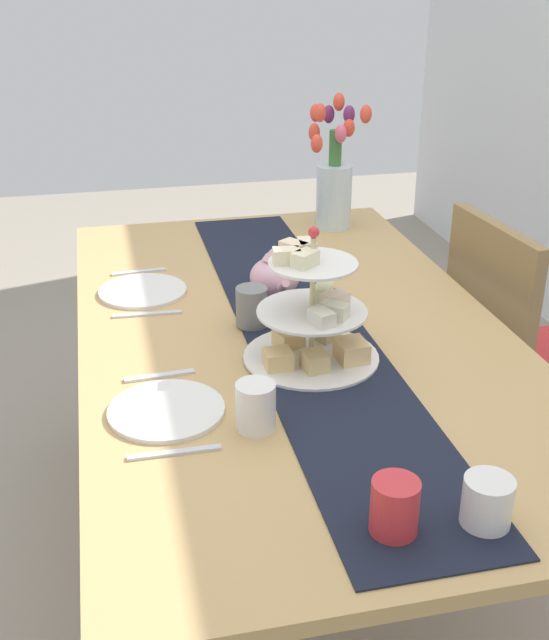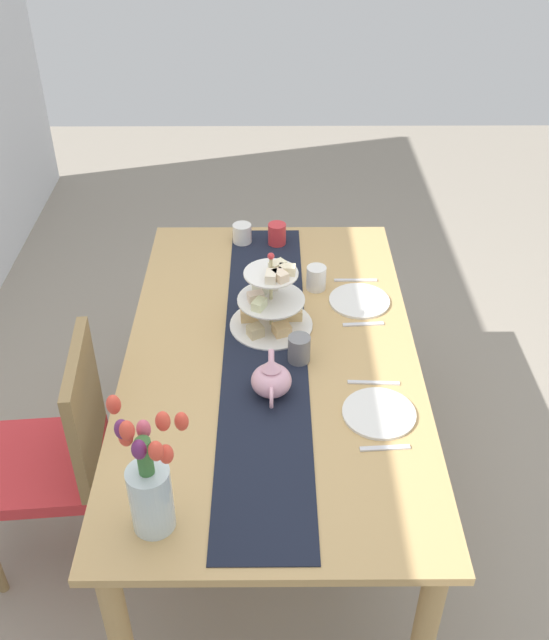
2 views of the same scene
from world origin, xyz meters
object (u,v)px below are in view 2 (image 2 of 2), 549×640
object	(u,v)px
dinner_plate_right	(358,301)
teapot	(270,380)
cream_jug	(241,234)
fork_left	(383,448)
tulip_vase	(147,484)
mug_orange	(276,234)
tiered_cake_stand	(269,304)
mug_grey	(298,349)
knife_right	(354,280)
dinner_plate_left	(377,413)
fork_right	(362,324)
chair_left	(57,450)
dining_table	(270,374)
mug_white_text	(315,278)
knife_left	(372,383)

from	to	relation	value
dinner_plate_right	teapot	bearing A→B (deg)	146.85
cream_jug	fork_left	world-z (taller)	cream_jug
cream_jug	dinner_plate_right	size ratio (longest dim) A/B	0.37
tulip_vase	fork_left	world-z (taller)	tulip_vase
fork_left	mug_orange	world-z (taller)	mug_orange
tiered_cake_stand	mug_orange	world-z (taller)	tiered_cake_stand
cream_jug	mug_grey	size ratio (longest dim) A/B	0.89
mug_orange	knife_right	bearing A→B (deg)	-132.91
tulip_vase	cream_jug	xyz separation A→B (m)	(1.47, -0.19, -0.12)
mug_grey	knife_right	bearing A→B (deg)	-26.09
tulip_vase	dinner_plate_left	world-z (taller)	tulip_vase
fork_left	fork_right	distance (m)	0.61
chair_left	fork_left	bearing A→B (deg)	-102.69
dining_table	teapot	world-z (taller)	teapot
fork_right	knife_right	size ratio (longest dim) A/B	0.88
tiered_cake_stand	dinner_plate_left	world-z (taller)	tiered_cake_stand
dining_table	fork_right	size ratio (longest dim) A/B	11.81
teapot	tulip_vase	distance (m)	0.60
dining_table	mug_white_text	size ratio (longest dim) A/B	18.64
knife_left	mug_grey	size ratio (longest dim) A/B	1.79
knife_left	fork_right	size ratio (longest dim) A/B	1.13
knife_left	chair_left	bearing A→B (deg)	92.69
dinner_plate_right	knife_right	size ratio (longest dim) A/B	1.35
dinner_plate_left	dinner_plate_right	bearing A→B (deg)	0.00
chair_left	tulip_vase	xyz separation A→B (m)	(-0.51, -0.42, 0.41)
knife_right	tulip_vase	bearing A→B (deg)	151.13
knife_right	teapot	bearing A→B (deg)	153.02
knife_left	dinner_plate_right	bearing A→B (deg)	0.00
knife_left	dinner_plate_right	distance (m)	0.47
mug_grey	mug_orange	size ratio (longest dim) A/B	1.00
dining_table	knife_right	world-z (taller)	knife_right
cream_jug	chair_left	bearing A→B (deg)	147.67
teapot	knife_right	bearing A→B (deg)	-26.98
fork_left	cream_jug	bearing A→B (deg)	20.82
tiered_cake_stand	knife_right	world-z (taller)	tiered_cake_stand
cream_jug	mug_orange	xyz separation A→B (m)	(-0.01, -0.15, 0.01)
dining_table	tiered_cake_stand	world-z (taller)	tiered_cake_stand
tiered_cake_stand	dinner_plate_right	size ratio (longest dim) A/B	1.32
tiered_cake_stand	mug_orange	size ratio (longest dim) A/B	3.20
tulip_vase	mug_grey	size ratio (longest dim) A/B	4.40
dining_table	teapot	bearing A→B (deg)	180.00
chair_left	tulip_vase	distance (m)	0.78
knife_left	teapot	bearing A→B (deg)	98.02
fork_left	mug_grey	xyz separation A→B (m)	(0.41, 0.24, 0.05)
fork_right	knife_right	bearing A→B (deg)	0.00
dinner_plate_right	mug_grey	world-z (taller)	mug_grey
knife_right	mug_white_text	xyz separation A→B (m)	(-0.05, 0.16, 0.04)
dining_table	teapot	xyz separation A→B (m)	(-0.21, 0.00, 0.15)
fork_left	tiered_cake_stand	bearing A→B (deg)	29.14
chair_left	tiered_cake_stand	world-z (taller)	tiered_cake_stand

